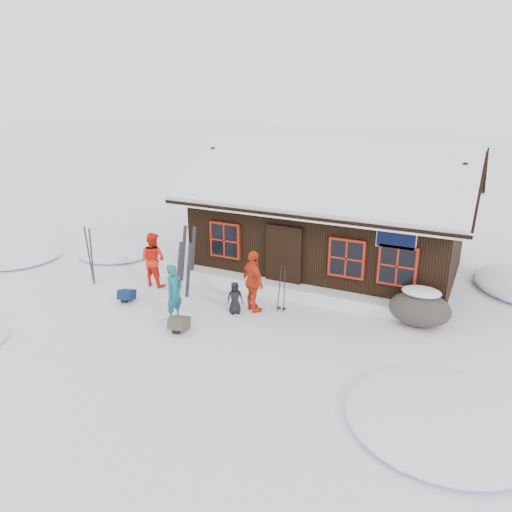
% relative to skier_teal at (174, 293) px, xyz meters
% --- Properties ---
extents(ground, '(120.00, 120.00, 0.00)m').
position_rel_skier_teal_xyz_m(ground, '(0.91, 0.62, -0.78)').
color(ground, white).
rests_on(ground, ground).
extents(mountain_hut, '(8.90, 6.09, 4.42)m').
position_rel_skier_teal_xyz_m(mountain_hut, '(2.41, 5.60, 0.79)').
color(mountain_hut, black).
rests_on(mountain_hut, ground).
extents(snow_drift, '(7.60, 0.60, 0.35)m').
position_rel_skier_teal_xyz_m(snow_drift, '(2.41, 2.87, -0.61)').
color(snow_drift, white).
rests_on(snow_drift, ground).
extents(snow_mounds, '(20.60, 13.20, 0.48)m').
position_rel_skier_teal_xyz_m(snow_mounds, '(2.56, 2.48, -0.78)').
color(snow_mounds, white).
rests_on(snow_mounds, ground).
extents(skier_teal, '(0.42, 0.60, 1.56)m').
position_rel_skier_teal_xyz_m(skier_teal, '(0.00, 0.00, 0.00)').
color(skier_teal, '#175E6D').
rests_on(skier_teal, ground).
extents(skier_orange_left, '(0.85, 0.67, 1.71)m').
position_rel_skier_teal_xyz_m(skier_orange_left, '(-2.00, 1.75, 0.07)').
color(skier_orange_left, red).
rests_on(skier_orange_left, ground).
extents(skier_orange_right, '(1.08, 0.95, 1.75)m').
position_rel_skier_teal_xyz_m(skier_orange_right, '(1.61, 1.41, 0.09)').
color(skier_orange_right, red).
rests_on(skier_orange_right, ground).
extents(skier_crouched, '(0.53, 0.51, 0.91)m').
position_rel_skier_teal_xyz_m(skier_crouched, '(1.22, 1.06, -0.33)').
color(skier_crouched, black).
rests_on(skier_crouched, ground).
extents(boulder, '(1.59, 1.19, 0.92)m').
position_rel_skier_teal_xyz_m(boulder, '(5.85, 2.57, -0.31)').
color(boulder, '#463E38').
rests_on(boulder, ground).
extents(ski_pair_left, '(0.57, 0.26, 1.76)m').
position_rel_skier_teal_xyz_m(ski_pair_left, '(-0.62, 1.35, 0.05)').
color(ski_pair_left, black).
rests_on(ski_pair_left, ground).
extents(ski_pair_mid, '(0.48, 0.28, 1.81)m').
position_rel_skier_teal_xyz_m(ski_pair_mid, '(-3.98, 1.15, 0.07)').
color(ski_pair_mid, black).
rests_on(ski_pair_mid, ground).
extents(ski_pair_right, '(0.58, 0.26, 1.86)m').
position_rel_skier_teal_xyz_m(ski_pair_right, '(-1.25, 2.56, 0.10)').
color(ski_pair_right, black).
rests_on(ski_pair_right, ground).
extents(ski_poles, '(0.25, 0.12, 1.40)m').
position_rel_skier_teal_xyz_m(ski_poles, '(2.31, 1.75, -0.12)').
color(ski_poles, black).
rests_on(ski_poles, ground).
extents(backpack_blue, '(0.52, 0.60, 0.28)m').
position_rel_skier_teal_xyz_m(backpack_blue, '(-1.97, 0.39, -0.64)').
color(backpack_blue, '#0F1E41').
rests_on(backpack_blue, ground).
extents(backpack_olive, '(0.52, 0.63, 0.30)m').
position_rel_skier_teal_xyz_m(backpack_olive, '(0.45, -0.49, -0.63)').
color(backpack_olive, '#434130').
rests_on(backpack_olive, ground).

